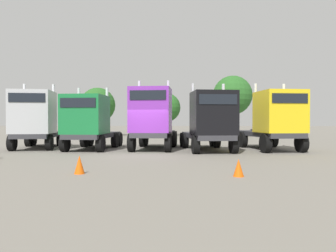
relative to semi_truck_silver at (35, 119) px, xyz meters
name	(u,v)px	position (x,y,z in m)	size (l,w,h in m)	color
ground	(144,155)	(7.58, -2.75, -1.99)	(200.00, 200.00, 0.00)	slate
semi_truck_silver	(35,119)	(0.00, 0.00, 0.00)	(3.68, 6.14, 4.37)	#333338
semi_truck_green	(89,122)	(3.73, -0.49, -0.18)	(2.63, 5.72, 4.03)	#333338
semi_truck_purple	(152,119)	(7.75, -0.22, 0.00)	(2.69, 6.11, 4.46)	#333338
semi_truck_black	(210,121)	(11.33, -0.87, -0.17)	(3.52, 6.52, 4.15)	#333338
semi_truck_yellow	(275,120)	(15.35, 0.05, -0.06)	(3.60, 6.50, 4.25)	#333338
traffic_cone_near	(79,165)	(6.27, -9.08, -1.67)	(0.36, 0.36, 0.64)	#F2590C
traffic_cone_mid	(239,168)	(11.75, -9.22, -1.69)	(0.36, 0.36, 0.59)	#F2590C
oak_far_left	(98,105)	(-1.12, 17.44, 1.79)	(4.22, 4.22, 5.90)	#4C3823
oak_far_centre	(166,108)	(7.06, 18.93, 1.53)	(3.63, 3.63, 5.34)	#4C3823
oak_far_right	(232,95)	(14.83, 15.73, 2.74)	(4.38, 4.38, 6.93)	#4C3823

